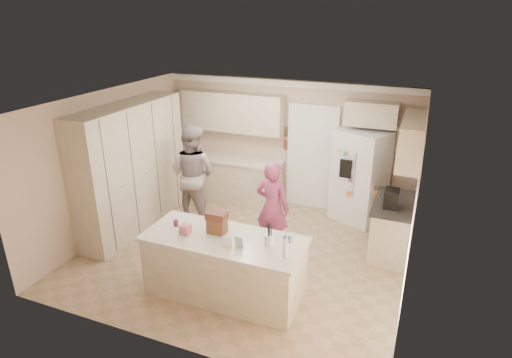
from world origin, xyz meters
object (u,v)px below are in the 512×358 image
at_px(island_base, 225,267).
at_px(teen_boy, 193,174).
at_px(teen_girl, 272,208).
at_px(utensil_crock, 269,240).
at_px(refrigerator, 360,176).
at_px(dollhouse_body, 217,225).
at_px(coffee_maker, 392,198).
at_px(tissue_box, 185,229).

height_order(island_base, teen_boy, teen_boy).
bearing_deg(teen_girl, utensil_crock, 116.02).
relative_size(teen_boy, teen_girl, 1.18).
distance_m(refrigerator, utensil_crock, 3.17).
bearing_deg(dollhouse_body, coffee_maker, 39.29).
bearing_deg(teen_girl, tissue_box, 70.34).
height_order(utensil_crock, teen_boy, teen_boy).
bearing_deg(utensil_crock, refrigerator, 76.96).
xyz_separation_m(island_base, dollhouse_body, (-0.15, 0.10, 0.60)).
bearing_deg(utensil_crock, coffee_maker, 52.88).
relative_size(tissue_box, teen_girl, 0.09).
height_order(refrigerator, island_base, refrigerator).
distance_m(teen_boy, teen_girl, 1.87).
height_order(coffee_maker, utensil_crock, coffee_maker).
bearing_deg(tissue_box, teen_boy, 117.10).
height_order(coffee_maker, island_base, coffee_maker).
bearing_deg(teen_girl, refrigerator, -114.63).
bearing_deg(dollhouse_body, utensil_crock, -3.58).
height_order(coffee_maker, tissue_box, coffee_maker).
bearing_deg(refrigerator, tissue_box, -95.86).
xyz_separation_m(island_base, teen_girl, (0.23, 1.37, 0.38)).
xyz_separation_m(dollhouse_body, teen_boy, (-1.42, 1.79, -0.07)).
height_order(island_base, teen_girl, teen_girl).
bearing_deg(utensil_crock, island_base, -175.60).
height_order(tissue_box, dollhouse_body, dollhouse_body).
distance_m(coffee_maker, utensil_crock, 2.32).
distance_m(island_base, dollhouse_body, 0.62).
bearing_deg(coffee_maker, tissue_box, -142.43).
bearing_deg(island_base, coffee_maker, 42.83).
bearing_deg(teen_boy, teen_girl, 167.60).
xyz_separation_m(island_base, utensil_crock, (0.65, 0.05, 0.56)).
bearing_deg(dollhouse_body, teen_girl, 73.50).
height_order(coffee_maker, teen_girl, teen_girl).
bearing_deg(tissue_box, teen_girl, 62.15).
distance_m(coffee_maker, teen_boy, 3.62).
height_order(teen_boy, teen_girl, teen_boy).
relative_size(coffee_maker, teen_boy, 0.16).
xyz_separation_m(refrigerator, teen_girl, (-1.14, -1.77, -0.08)).
xyz_separation_m(refrigerator, utensil_crock, (-0.71, -3.09, 0.10)).
bearing_deg(refrigerator, utensil_crock, -78.29).
height_order(coffee_maker, dollhouse_body, coffee_maker).
bearing_deg(coffee_maker, teen_girl, -163.76).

